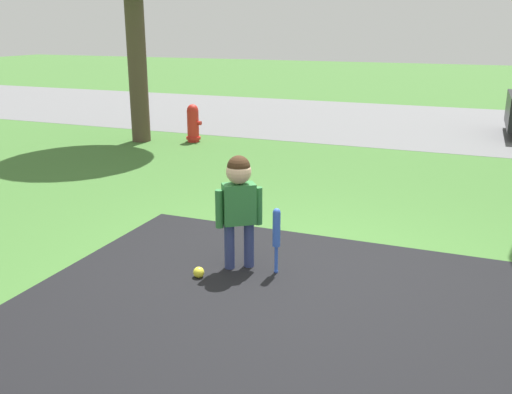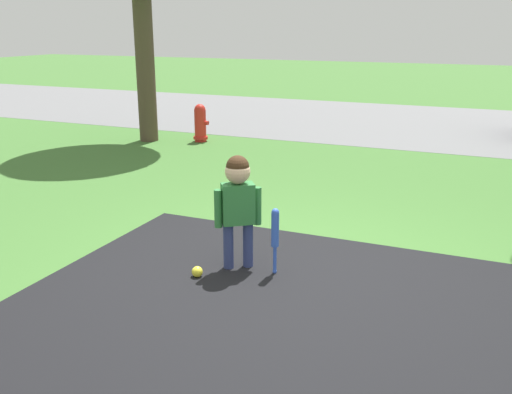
{
  "view_description": "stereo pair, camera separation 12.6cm",
  "coord_description": "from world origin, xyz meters",
  "px_view_note": "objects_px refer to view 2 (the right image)",
  "views": [
    {
      "loc": [
        1.45,
        -4.41,
        2.11
      ],
      "look_at": [
        -0.47,
        0.35,
        0.55
      ],
      "focal_mm": 40.0,
      "sensor_mm": 36.0,
      "label": 1
    },
    {
      "loc": [
        1.57,
        -4.37,
        2.11
      ],
      "look_at": [
        -0.47,
        0.35,
        0.55
      ],
      "focal_mm": 40.0,
      "sensor_mm": 36.0,
      "label": 2
    }
  ],
  "objects_px": {
    "sports_ball": "(197,272)",
    "fire_hydrant": "(200,123)",
    "child": "(238,196)",
    "baseball_bat": "(275,232)"
  },
  "relations": [
    {
      "from": "child",
      "to": "fire_hydrant",
      "type": "height_order",
      "value": "child"
    },
    {
      "from": "baseball_bat",
      "to": "sports_ball",
      "type": "height_order",
      "value": "baseball_bat"
    },
    {
      "from": "sports_ball",
      "to": "fire_hydrant",
      "type": "height_order",
      "value": "fire_hydrant"
    },
    {
      "from": "baseball_bat",
      "to": "fire_hydrant",
      "type": "height_order",
      "value": "fire_hydrant"
    },
    {
      "from": "child",
      "to": "sports_ball",
      "type": "distance_m",
      "value": 0.75
    },
    {
      "from": "fire_hydrant",
      "to": "child",
      "type": "bearing_deg",
      "value": -57.99
    },
    {
      "from": "child",
      "to": "baseball_bat",
      "type": "xyz_separation_m",
      "value": [
        0.35,
        0.01,
        -0.28
      ]
    },
    {
      "from": "child",
      "to": "baseball_bat",
      "type": "relative_size",
      "value": 1.72
    },
    {
      "from": "baseball_bat",
      "to": "sports_ball",
      "type": "distance_m",
      "value": 0.76
    },
    {
      "from": "sports_ball",
      "to": "fire_hydrant",
      "type": "bearing_deg",
      "value": 118.4
    }
  ]
}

